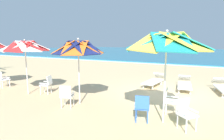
{
  "coord_description": "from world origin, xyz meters",
  "views": [
    {
      "loc": [
        1.57,
        -8.78,
        2.52
      ],
      "look_at": [
        -2.65,
        -0.24,
        1.0
      ],
      "focal_mm": 30.5,
      "sensor_mm": 36.0,
      "label": 1
    }
  ],
  "objects": [
    {
      "name": "plastic_chair_0",
      "position": [
        0.57,
        -2.29,
        0.5
      ],
      "size": [
        0.52,
        0.49,
        0.87
      ],
      "color": "white",
      "rests_on": "ground"
    },
    {
      "name": "sun_lounger_2",
      "position": [
        -0.9,
        1.51,
        0.28
      ],
      "size": [
        0.9,
        2.21,
        0.62
      ],
      "color": "white",
      "rests_on": "ground"
    },
    {
      "name": "beach_umbrella_2",
      "position": [
        -5.79,
        -2.77,
        2.21
      ],
      "size": [
        2.16,
        2.16,
        2.54
      ],
      "color": "silver",
      "rests_on": "ground"
    },
    {
      "name": "beach_umbrella_1",
      "position": [
        -2.8,
        -2.83,
        2.21
      ],
      "size": [
        2.03,
        2.03,
        2.59
      ],
      "color": "silver",
      "rests_on": "ground"
    },
    {
      "name": "plastic_chair_3",
      "position": [
        -2.96,
        -3.41,
        0.5
      ],
      "size": [
        0.56,
        0.59,
        0.87
      ],
      "color": "white",
      "rests_on": "ground"
    },
    {
      "name": "plastic_chair_5",
      "position": [
        -7.96,
        -2.5,
        0.5
      ],
      "size": [
        0.55,
        0.58,
        0.87
      ],
      "color": "white",
      "rests_on": "ground"
    },
    {
      "name": "plastic_chair_2",
      "position": [
        -0.08,
        -3.36,
        0.5
      ],
      "size": [
        0.54,
        0.56,
        0.87
      ],
      "color": "blue",
      "rests_on": "ground"
    },
    {
      "name": "sea",
      "position": [
        0.0,
        29.37,
        0.05
      ],
      "size": [
        80.0,
        36.0,
        0.1
      ],
      "primitive_type": "cube",
      "color": "teal",
      "rests_on": "ground"
    },
    {
      "name": "surf_foam",
      "position": [
        0.0,
        11.07,
        0.01
      ],
      "size": [
        80.0,
        0.7,
        0.01
      ],
      "primitive_type": "cube",
      "color": "white",
      "rests_on": "ground"
    },
    {
      "name": "plastic_chair_1",
      "position": [
        1.17,
        -3.26,
        0.5
      ],
      "size": [
        0.63,
        0.63,
        0.87
      ],
      "color": "white",
      "rests_on": "ground"
    },
    {
      "name": "beach_umbrella_0",
      "position": [
        0.53,
        -3.13,
        2.44
      ],
      "size": [
        2.51,
        2.51,
        2.81
      ],
      "color": "silver",
      "rests_on": "ground"
    },
    {
      "name": "sun_lounger_0",
      "position": [
        2.44,
        1.48,
        0.28
      ],
      "size": [
        1.05,
        2.23,
        0.62
      ],
      "color": "white",
      "rests_on": "ground"
    },
    {
      "name": "ground_plane",
      "position": [
        0.0,
        0.0,
        0.0
      ],
      "size": [
        80.0,
        80.0,
        0.0
      ],
      "primitive_type": "plane",
      "color": "#D3B784"
    },
    {
      "name": "sun_lounger_1",
      "position": [
        0.7,
        1.4,
        0.28
      ],
      "size": [
        0.87,
        2.2,
        0.62
      ],
      "color": "white",
      "rests_on": "ground"
    },
    {
      "name": "plastic_chair_4",
      "position": [
        -5.01,
        -2.34,
        0.5
      ],
      "size": [
        0.58,
        0.56,
        0.87
      ],
      "color": "white",
      "rests_on": "ground"
    }
  ]
}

